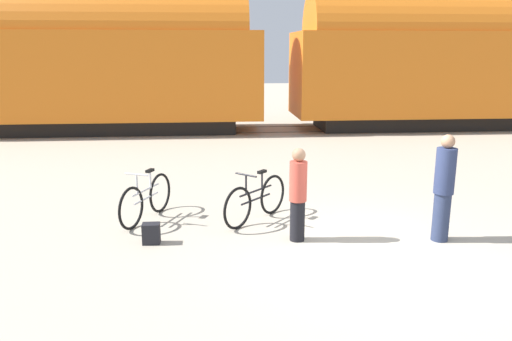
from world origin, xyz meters
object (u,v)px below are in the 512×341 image
object	(u,v)px
person_in_red	(298,194)
backpack	(151,233)
person_in_navy	(444,188)
bicycle_silver	(146,199)
bicycle_black	(256,200)
freight_train	(278,59)

from	to	relation	value
person_in_red	backpack	size ratio (longest dim) A/B	4.58
person_in_navy	backpack	distance (m)	4.80
bicycle_silver	bicycle_black	distance (m)	2.02
bicycle_silver	backpack	bearing A→B (deg)	-79.55
person_in_navy	freight_train	bearing A→B (deg)	-81.47
backpack	bicycle_silver	bearing A→B (deg)	100.45
freight_train	backpack	distance (m)	12.45
bicycle_black	backpack	bearing A→B (deg)	-151.92
bicycle_silver	person_in_navy	bearing A→B (deg)	-16.10
person_in_navy	backpack	xyz separation A→B (m)	(-4.74, 0.26, -0.73)
bicycle_silver	person_in_red	size ratio (longest dim) A/B	1.06
person_in_navy	person_in_red	bearing A→B (deg)	-2.07
freight_train	person_in_navy	size ratio (longest dim) A/B	14.95
bicycle_silver	backpack	world-z (taller)	bicycle_silver
bicycle_black	person_in_navy	size ratio (longest dim) A/B	0.78
bicycle_black	person_in_navy	xyz separation A→B (m)	(2.95, -1.21, 0.50)
person_in_navy	backpack	world-z (taller)	person_in_navy
freight_train	person_in_red	world-z (taller)	freight_train
person_in_red	backpack	distance (m)	2.47
bicycle_silver	person_in_navy	size ratio (longest dim) A/B	0.93
person_in_navy	backpack	size ratio (longest dim) A/B	5.21
freight_train	backpack	world-z (taller)	freight_train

